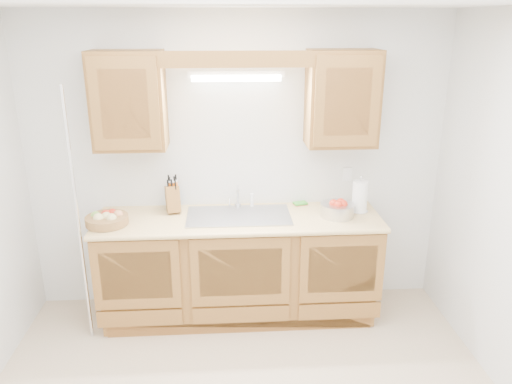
{
  "coord_description": "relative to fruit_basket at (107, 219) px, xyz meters",
  "views": [
    {
      "loc": [
        -0.1,
        -2.57,
        2.41
      ],
      "look_at": [
        0.12,
        0.85,
        1.23
      ],
      "focal_mm": 35.0,
      "sensor_mm": 36.0,
      "label": 1
    }
  ],
  "objects": [
    {
      "name": "room",
      "position": [
        1.03,
        -1.1,
        0.3
      ],
      "size": [
        3.52,
        3.5,
        2.5
      ],
      "color": "#C6AB8F",
      "rests_on": "ground"
    },
    {
      "name": "orange_canister",
      "position": [
        0.49,
        0.28,
        0.09
      ],
      "size": [
        0.09,
        0.09,
        0.26
      ],
      "rotation": [
        0.0,
        0.0,
        -0.1
      ],
      "color": "orange",
      "rests_on": "countertop"
    },
    {
      "name": "soap_bottle",
      "position": [
        0.49,
        0.32,
        0.06
      ],
      "size": [
        0.1,
        0.1,
        0.21
      ],
      "primitive_type": "imported",
      "rotation": [
        0.0,
        0.0,
        -0.07
      ],
      "color": "#2573BB",
      "rests_on": "countertop"
    },
    {
      "name": "valance",
      "position": [
        1.03,
        0.09,
        1.19
      ],
      "size": [
        2.2,
        0.05,
        0.12
      ],
      "primitive_type": "cube",
      "color": "brown",
      "rests_on": "room"
    },
    {
      "name": "base_cabinets",
      "position": [
        1.03,
        0.1,
        -0.51
      ],
      "size": [
        2.2,
        0.6,
        0.86
      ],
      "primitive_type": "cube",
      "color": "brown",
      "rests_on": "ground"
    },
    {
      "name": "wire_shelf_pole",
      "position": [
        -0.17,
        -0.17,
        0.05
      ],
      "size": [
        0.03,
        0.03,
        2.0
      ],
      "primitive_type": "cylinder",
      "color": "silver",
      "rests_on": "ground"
    },
    {
      "name": "upper_cabinet_right",
      "position": [
        1.86,
        0.23,
        0.88
      ],
      "size": [
        0.55,
        0.33,
        0.75
      ],
      "primitive_type": "cube",
      "color": "brown",
      "rests_on": "room"
    },
    {
      "name": "outlet_plate",
      "position": [
        1.98,
        0.39,
        0.2
      ],
      "size": [
        0.08,
        0.01,
        0.12
      ],
      "primitive_type": "cube",
      "color": "white",
      "rests_on": "room"
    },
    {
      "name": "fluorescent_fixture",
      "position": [
        1.03,
        0.32,
        1.05
      ],
      "size": [
        0.76,
        0.08,
        0.08
      ],
      "color": "white",
      "rests_on": "room"
    },
    {
      "name": "paper_towel",
      "position": [
        2.03,
        0.14,
        0.09
      ],
      "size": [
        0.15,
        0.15,
        0.32
      ],
      "rotation": [
        0.0,
        0.0,
        -0.15
      ],
      "color": "silver",
      "rests_on": "countertop"
    },
    {
      "name": "sponge",
      "position": [
        1.57,
        0.34,
        -0.04
      ],
      "size": [
        0.13,
        0.1,
        0.02
      ],
      "rotation": [
        0.0,
        0.0,
        0.28
      ],
      "color": "#CC333F",
      "rests_on": "countertop"
    },
    {
      "name": "sink",
      "position": [
        1.03,
        0.11,
        -0.12
      ],
      "size": [
        0.84,
        0.46,
        0.36
      ],
      "color": "#9E9EA3",
      "rests_on": "countertop"
    },
    {
      "name": "upper_cabinet_left",
      "position": [
        0.2,
        0.23,
        0.88
      ],
      "size": [
        0.55,
        0.33,
        0.75
      ],
      "primitive_type": "cube",
      "color": "brown",
      "rests_on": "room"
    },
    {
      "name": "countertop",
      "position": [
        1.03,
        0.08,
        -0.07
      ],
      "size": [
        2.3,
        0.63,
        0.04
      ],
      "primitive_type": "cube",
      "color": "#E6C079",
      "rests_on": "base_cabinets"
    },
    {
      "name": "apple_bowl",
      "position": [
        1.83,
        0.06,
        0.02
      ],
      "size": [
        0.34,
        0.34,
        0.14
      ],
      "rotation": [
        0.0,
        0.0,
        -0.29
      ],
      "color": "silver",
      "rests_on": "countertop"
    },
    {
      "name": "knife_block",
      "position": [
        0.49,
        0.25,
        0.07
      ],
      "size": [
        0.15,
        0.2,
        0.32
      ],
      "rotation": [
        0.0,
        0.0,
        0.23
      ],
      "color": "brown",
      "rests_on": "countertop"
    },
    {
      "name": "fruit_basket",
      "position": [
        0.0,
        0.0,
        0.0
      ],
      "size": [
        0.35,
        0.35,
        0.1
      ],
      "rotation": [
        0.0,
        0.0,
        0.06
      ],
      "color": "#96673C",
      "rests_on": "countertop"
    }
  ]
}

